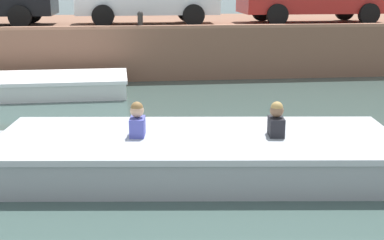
% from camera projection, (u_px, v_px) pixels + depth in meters
% --- Properties ---
extents(ground_plane, '(400.00, 400.00, 0.00)m').
position_uv_depth(ground_plane, '(186.00, 157.00, 8.21)').
color(ground_plane, '#384C47').
extents(far_quay_wall, '(60.00, 6.00, 1.39)m').
position_uv_depth(far_quay_wall, '(156.00, 42.00, 17.02)').
color(far_quay_wall, brown).
rests_on(far_quay_wall, ground).
extents(far_wall_coping, '(60.00, 0.24, 0.08)m').
position_uv_depth(far_wall_coping, '(161.00, 27.00, 14.07)').
color(far_wall_coping, '#9F6C52').
rests_on(far_wall_coping, far_quay_wall).
extents(boat_moored_west_white, '(5.81, 1.94, 0.45)m').
position_uv_depth(boat_moored_west_white, '(13.00, 86.00, 12.49)').
color(boat_moored_west_white, white).
rests_on(boat_moored_west_white, ground).
extents(motorboat_passing, '(6.80, 2.68, 1.03)m').
position_uv_depth(motorboat_passing, '(178.00, 154.00, 7.49)').
color(motorboat_passing, '#93999E').
rests_on(motorboat_passing, ground).
extents(mooring_bollard_mid, '(0.15, 0.15, 0.44)m').
position_uv_depth(mooring_bollard_mid, '(140.00, 19.00, 14.08)').
color(mooring_bollard_mid, '#2D2B28').
rests_on(mooring_bollard_mid, far_quay_wall).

